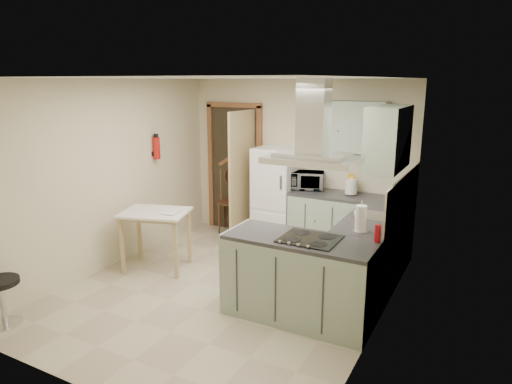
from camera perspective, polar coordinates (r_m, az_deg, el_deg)
The scene contains 28 objects.
floor at distance 5.66m, azimuth -3.73°, elevation -12.16°, with size 4.20×4.20×0.00m, color #B1A88A.
ceiling at distance 5.09m, azimuth -4.18°, elevation 14.04°, with size 4.20×4.20×0.00m, color silver.
back_wall at distance 7.07m, azimuth 5.12°, elevation 3.75°, with size 3.60×3.60×0.00m, color beige.
left_wall at distance 6.36m, azimuth -17.85°, elevation 2.01°, with size 4.20×4.20×0.00m, color beige.
right_wall at distance 4.57m, azimuth 15.59°, elevation -2.26°, with size 4.20×4.20×0.00m, color beige.
doorway at distance 7.57m, azimuth -2.69°, elevation 2.92°, with size 1.10×0.12×2.10m, color brown.
fridge at distance 6.98m, azimuth 2.56°, elevation -0.52°, with size 0.60×0.60×1.50m, color white.
counter_back at distance 6.76m, azimuth 9.14°, elevation -3.83°, with size 1.08×0.60×0.90m, color #9EB2A0.
counter_right at distance 5.93m, azimuth 14.70°, elevation -6.66°, with size 0.60×1.95×0.90m, color #9EB2A0.
splashback at distance 6.76m, azimuth 12.56°, elevation 2.16°, with size 1.68×0.02×0.50m, color beige.
wall_cabinet_back at distance 6.51m, azimuth 12.41°, elevation 7.97°, with size 0.85×0.35×0.70m, color #9EB2A0.
wall_cabinet_right at distance 5.31m, azimuth 16.22°, elevation 6.49°, with size 0.35×0.90×0.70m, color #9EB2A0.
peninsula at distance 4.90m, azimuth 5.48°, elevation -10.69°, with size 1.55×0.65×0.90m, color #9EB2A0.
hob at distance 4.69m, azimuth 6.74°, elevation -5.83°, with size 0.58×0.50×0.01m, color black.
extractor_hood at distance 4.49m, azimuth 7.03°, elevation 4.01°, with size 0.90×0.55×0.10m, color silver.
sink at distance 5.62m, azimuth 14.55°, elevation -2.88°, with size 0.45×0.40×0.01m, color silver.
fire_extinguisher at distance 6.92m, azimuth -12.33°, elevation 5.38°, with size 0.10×0.10×0.32m, color #B2140F.
drop_leaf_table at distance 6.26m, azimuth -12.34°, elevation -5.90°, with size 0.85×0.64×0.80m, color tan.
bentwood_chair at distance 7.57m, azimuth -3.00°, elevation -1.25°, with size 0.46×0.46×1.02m, color #4D1E19.
stool at distance 5.50m, azimuth -29.13°, elevation -11.89°, with size 0.38×0.38×0.51m, color black.
microwave at distance 6.80m, azimuth 6.43°, elevation 1.45°, with size 0.48×0.32×0.26m, color black.
kettle at distance 6.54m, azimuth 11.80°, elevation 0.70°, with size 0.17×0.17×0.25m, color silver.
cereal_box at distance 6.62m, azimuth 11.77°, elevation 0.95°, with size 0.07×0.18×0.27m, color gold.
soap_bottle at distance 6.10m, azimuth 16.67°, elevation -0.76°, with size 0.09×0.10×0.21m, color #ABACB7.
paper_towel at distance 4.98m, azimuth 12.98°, elevation -3.21°, with size 0.12×0.12×0.30m, color white.
cup at distance 5.49m, azimuth 12.76°, elevation -2.72°, with size 0.12×0.12×0.09m, color silver.
red_bottle at distance 4.72m, azimuth 14.97°, elevation -5.03°, with size 0.06×0.06×0.18m, color #A80E15.
book at distance 6.05m, azimuth -11.40°, elevation -2.03°, with size 0.18×0.25×0.11m, color #A44436.
Camera 1 is at (2.71, -4.31, 2.47)m, focal length 32.00 mm.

